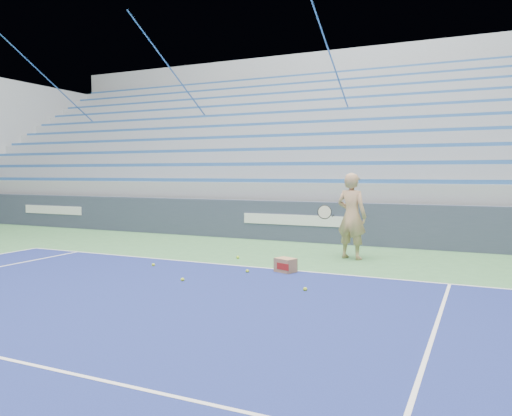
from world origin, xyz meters
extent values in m
cube|color=white|center=(0.00, 11.88, 0.01)|extent=(10.97, 0.05, 0.00)
cube|color=#363C52|center=(0.00, 15.88, 0.55)|extent=(30.00, 0.30, 1.10)
cube|color=white|center=(-9.00, 15.72, 0.60)|extent=(2.60, 0.02, 0.28)
cube|color=white|center=(0.00, 15.72, 0.60)|extent=(3.20, 0.02, 0.28)
cube|color=#999DA2|center=(0.00, 20.43, 0.55)|extent=(30.00, 8.50, 1.10)
cube|color=#999DA2|center=(0.00, 20.43, 1.35)|extent=(30.00, 8.50, 0.50)
cube|color=#2B5A9B|center=(0.00, 16.56, 1.66)|extent=(29.60, 0.42, 0.11)
cube|color=#999DA2|center=(0.00, 20.86, 1.85)|extent=(30.00, 7.65, 0.50)
cube|color=#2B5A9B|center=(0.00, 17.41, 2.16)|extent=(29.60, 0.42, 0.11)
cube|color=#999DA2|center=(0.00, 21.28, 2.35)|extent=(30.00, 6.80, 0.50)
cube|color=#2B5A9B|center=(0.00, 18.26, 2.66)|extent=(29.60, 0.42, 0.11)
cube|color=#999DA2|center=(0.00, 21.71, 2.85)|extent=(30.00, 5.95, 0.50)
cube|color=#2B5A9B|center=(0.00, 19.11, 3.16)|extent=(29.60, 0.42, 0.11)
cube|color=#999DA2|center=(0.00, 22.13, 3.35)|extent=(30.00, 5.10, 0.50)
cube|color=#2B5A9B|center=(0.00, 19.96, 3.66)|extent=(29.60, 0.42, 0.11)
cube|color=#999DA2|center=(0.00, 22.56, 3.85)|extent=(30.00, 4.25, 0.50)
cube|color=#2B5A9B|center=(0.00, 20.81, 4.15)|extent=(29.60, 0.42, 0.11)
cube|color=#999DA2|center=(0.00, 22.98, 4.35)|extent=(30.00, 3.40, 0.50)
cube|color=#2B5A9B|center=(0.00, 21.66, 4.65)|extent=(29.60, 0.42, 0.11)
cube|color=#999DA2|center=(0.00, 23.41, 4.85)|extent=(30.00, 2.55, 0.50)
cube|color=#2B5A9B|center=(0.00, 22.51, 5.15)|extent=(29.60, 0.42, 0.11)
cube|color=#999DA2|center=(0.00, 23.84, 5.35)|extent=(30.00, 1.70, 0.50)
cube|color=#2B5A9B|center=(0.00, 23.36, 5.65)|extent=(29.60, 0.42, 0.11)
cube|color=#999DA2|center=(0.00, 24.26, 5.85)|extent=(30.00, 0.85, 0.50)
cube|color=#2B5A9B|center=(0.00, 24.21, 6.15)|extent=(29.60, 0.42, 0.11)
cube|color=#999DA2|center=(-15.15, 20.43, 3.05)|extent=(0.30, 8.80, 6.10)
cube|color=#999DA2|center=(0.00, 24.98, 3.65)|extent=(31.00, 0.40, 7.30)
cylinder|color=#2E5CA3|center=(-12.00, 20.43, 4.60)|extent=(0.05, 8.53, 5.04)
cylinder|color=#2E5CA3|center=(-6.00, 20.43, 4.60)|extent=(0.05, 8.53, 5.04)
cylinder|color=#2E5CA3|center=(0.00, 20.43, 4.60)|extent=(0.05, 8.53, 5.04)
imported|color=tan|center=(1.98, 13.71, 0.94)|extent=(0.78, 0.61, 1.88)
cylinder|color=black|center=(1.63, 13.46, 0.95)|extent=(0.12, 0.27, 0.08)
cylinder|color=beige|center=(1.53, 13.18, 1.05)|extent=(0.29, 0.16, 0.28)
torus|color=black|center=(1.53, 13.18, 1.05)|extent=(0.31, 0.18, 0.30)
cube|color=#A77850|center=(1.23, 11.70, 0.14)|extent=(0.44, 0.39, 0.27)
cube|color=#B21E19|center=(1.23, 11.56, 0.14)|extent=(0.28, 0.12, 0.12)
sphere|color=#BFDF2D|center=(2.06, 10.42, 0.03)|extent=(0.07, 0.07, 0.07)
sphere|color=#BFDF2D|center=(-1.40, 11.14, 0.03)|extent=(0.07, 0.07, 0.07)
sphere|color=#BFDF2D|center=(0.60, 11.35, 0.03)|extent=(0.07, 0.07, 0.07)
sphere|color=#BFDF2D|center=(-0.10, 10.21, 0.03)|extent=(0.07, 0.07, 0.07)
sphere|color=#BFDF2D|center=(-0.27, 12.67, 0.03)|extent=(0.07, 0.07, 0.07)
camera|label=1|loc=(4.61, 3.03, 1.87)|focal=35.00mm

